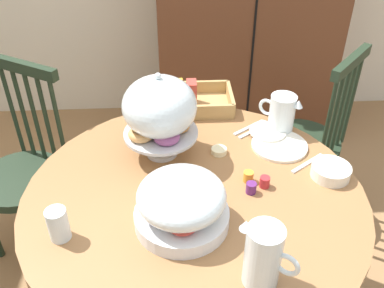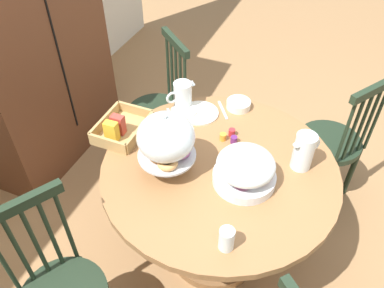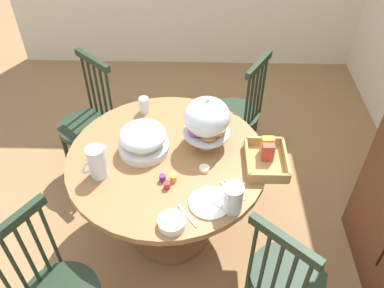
{
  "view_description": "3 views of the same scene",
  "coord_description": "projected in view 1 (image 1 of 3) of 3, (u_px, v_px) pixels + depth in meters",
  "views": [
    {
      "loc": [
        -0.18,
        -1.12,
        1.75
      ],
      "look_at": [
        -0.11,
        0.13,
        0.84
      ],
      "focal_mm": 40.31,
      "sensor_mm": 36.0,
      "label": 1
    },
    {
      "loc": [
        -1.42,
        -0.42,
        2.15
      ],
      "look_at": [
        -0.11,
        0.13,
        0.84
      ],
      "focal_mm": 36.82,
      "sensor_mm": 36.0,
      "label": 2
    },
    {
      "loc": [
        1.59,
        0.17,
        2.4
      ],
      "look_at": [
        -0.11,
        0.13,
        0.84
      ],
      "focal_mm": 37.76,
      "sensor_mm": 36.0,
      "label": 3
    }
  ],
  "objects": [
    {
      "name": "china_plate_large",
      "position": [
        279.0,
        145.0,
        1.7
      ],
      "size": [
        0.22,
        0.22,
        0.01
      ],
      "primitive_type": "cylinder",
      "color": "white",
      "rests_on": "dining_table"
    },
    {
      "name": "windsor_chair_far_side",
      "position": [
        26.0,
        176.0,
        2.0
      ],
      "size": [
        0.45,
        0.45,
        0.97
      ],
      "color": "#1E2D1E",
      "rests_on": "ground_plane"
    },
    {
      "name": "jam_jar_apricot",
      "position": [
        248.0,
        176.0,
        1.53
      ],
      "size": [
        0.04,
        0.04,
        0.04
      ],
      "primitive_type": "cylinder",
      "color": "orange",
      "rests_on": "dining_table"
    },
    {
      "name": "fruit_platter_covered",
      "position": [
        182.0,
        203.0,
        1.32
      ],
      "size": [
        0.3,
        0.3,
        0.18
      ],
      "color": "silver",
      "rests_on": "dining_table"
    },
    {
      "name": "soup_spoon",
      "position": [
        307.0,
        163.0,
        1.61
      ],
      "size": [
        0.15,
        0.11,
        0.01
      ],
      "primitive_type": "cube",
      "rotation": [
        0.0,
        0.0,
        6.9
      ],
      "color": "silver",
      "rests_on": "dining_table"
    },
    {
      "name": "drinking_glass",
      "position": [
        58.0,
        224.0,
        1.29
      ],
      "size": [
        0.06,
        0.06,
        0.11
      ],
      "primitive_type": "cylinder",
      "color": "silver",
      "rests_on": "dining_table"
    },
    {
      "name": "windsor_chair_facing_door",
      "position": [
        305.0,
        144.0,
        2.21
      ],
      "size": [
        0.47,
        0.47,
        0.97
      ],
      "color": "#1E2D1E",
      "rests_on": "ground_plane"
    },
    {
      "name": "cereal_bowl",
      "position": [
        331.0,
        171.0,
        1.55
      ],
      "size": [
        0.14,
        0.14,
        0.04
      ],
      "primitive_type": "cylinder",
      "color": "white",
      "rests_on": "dining_table"
    },
    {
      "name": "jam_jar_grape",
      "position": [
        251.0,
        188.0,
        1.48
      ],
      "size": [
        0.04,
        0.04,
        0.04
      ],
      "primitive_type": "cylinder",
      "color": "#5B2366",
      "rests_on": "dining_table"
    },
    {
      "name": "china_plate_small",
      "position": [
        268.0,
        131.0,
        1.76
      ],
      "size": [
        0.15,
        0.15,
        0.01
      ],
      "primitive_type": "cylinder",
      "color": "white",
      "rests_on": "china_plate_large"
    },
    {
      "name": "cereal_basket",
      "position": [
        194.0,
        100.0,
        1.94
      ],
      "size": [
        0.32,
        0.24,
        0.12
      ],
      "color": "tan",
      "rests_on": "dining_table"
    },
    {
      "name": "dining_table",
      "position": [
        194.0,
        236.0,
        1.61
      ],
      "size": [
        1.18,
        1.18,
        0.74
      ],
      "color": "olive",
      "rests_on": "ground_plane"
    },
    {
      "name": "table_knife",
      "position": [
        254.0,
        131.0,
        1.79
      ],
      "size": [
        0.15,
        0.11,
        0.01
      ],
      "primitive_type": "cube",
      "rotation": [
        0.0,
        0.0,
        6.9
      ],
      "color": "silver",
      "rests_on": "dining_table"
    },
    {
      "name": "pastry_stand_with_dome",
      "position": [
        160.0,
        110.0,
        1.55
      ],
      "size": [
        0.28,
        0.28,
        0.34
      ],
      "color": "silver",
      "rests_on": "dining_table"
    },
    {
      "name": "butter_dish",
      "position": [
        219.0,
        151.0,
        1.66
      ],
      "size": [
        0.06,
        0.06,
        0.02
      ],
      "primitive_type": "cylinder",
      "color": "beige",
      "rests_on": "dining_table"
    },
    {
      "name": "orange_juice_pitcher",
      "position": [
        281.0,
        115.0,
        1.76
      ],
      "size": [
        0.16,
        0.13,
        0.16
      ],
      "color": "silver",
      "rests_on": "dining_table"
    },
    {
      "name": "jam_jar_strawberry",
      "position": [
        265.0,
        182.0,
        1.5
      ],
      "size": [
        0.04,
        0.04,
        0.04
      ],
      "primitive_type": "cylinder",
      "color": "#B7282D",
      "rests_on": "dining_table"
    },
    {
      "name": "milk_pitcher",
      "position": [
        263.0,
        258.0,
        1.14
      ],
      "size": [
        0.16,
        0.13,
        0.2
      ],
      "color": "silver",
      "rests_on": "dining_table"
    },
    {
      "name": "dinner_fork",
      "position": [
        249.0,
        127.0,
        1.81
      ],
      "size": [
        0.15,
        0.11,
        0.01
      ],
      "primitive_type": "cube",
      "rotation": [
        0.0,
        0.0,
        6.9
      ],
      "color": "silver",
      "rests_on": "dining_table"
    }
  ]
}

